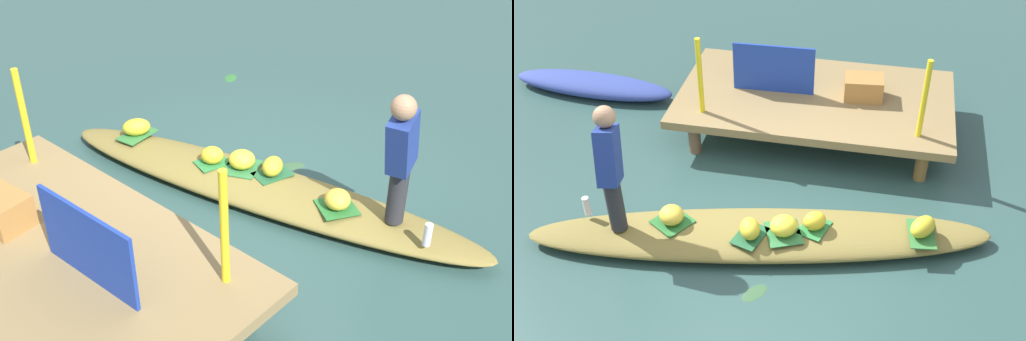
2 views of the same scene
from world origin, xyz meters
TOP-DOWN VIEW (x-y plane):
  - canal_water at (0.00, 0.00)m, footprint 40.00×40.00m
  - dock_platform at (0.23, 2.06)m, footprint 3.20×1.80m
  - vendor_boat at (0.00, 0.00)m, footprint 4.53×1.62m
  - leaf_mat_0 at (0.24, -0.03)m, footprint 0.44×0.46m
  - banana_bunch_0 at (0.24, -0.03)m, footprint 0.34×0.33m
  - leaf_mat_1 at (-0.84, -0.09)m, footprint 0.45×0.45m
  - banana_bunch_1 at (-0.84, -0.09)m, footprint 0.33×0.34m
  - leaf_mat_2 at (0.52, 0.10)m, footprint 0.32×0.37m
  - banana_bunch_2 at (0.52, 0.10)m, footprint 0.29×0.28m
  - leaf_mat_3 at (1.52, 0.21)m, footprint 0.29×0.44m
  - banana_bunch_3 at (1.52, 0.21)m, footprint 0.32×0.35m
  - leaf_mat_4 at (-0.06, -0.14)m, footprint 0.34×0.41m
  - banana_bunch_4 at (-0.06, -0.14)m, footprint 0.26×0.30m
  - vendor_person at (-1.33, -0.20)m, footprint 0.26×0.44m
  - water_bottle at (-1.69, -0.15)m, footprint 0.07×0.07m
  - market_banner at (-0.27, 2.06)m, footprint 0.95×0.06m
  - railing_post_west at (-0.97, 1.46)m, footprint 0.06×0.06m
  - railing_post_east at (1.43, 1.46)m, footprint 0.06×0.06m
  - produce_crate at (0.77, 2.13)m, footprint 0.47×0.36m
  - drifting_plant_0 at (0.09, -0.64)m, footprint 0.28×0.31m
  - drifting_plant_1 at (2.11, -1.86)m, footprint 0.27×0.30m

SIDE VIEW (x-z plane):
  - canal_water at x=0.00m, z-range 0.00..0.00m
  - drifting_plant_0 at x=0.09m, z-range 0.00..0.01m
  - drifting_plant_1 at x=2.11m, z-range 0.00..0.01m
  - vendor_boat at x=0.00m, z-range 0.00..0.20m
  - leaf_mat_0 at x=0.24m, z-range 0.20..0.21m
  - leaf_mat_1 at x=-0.84m, z-range 0.20..0.21m
  - leaf_mat_2 at x=0.52m, z-range 0.20..0.21m
  - leaf_mat_3 at x=1.52m, z-range 0.20..0.21m
  - leaf_mat_4 at x=-0.06m, z-range 0.20..0.21m
  - banana_bunch_1 at x=-0.84m, z-range 0.21..0.38m
  - banana_bunch_2 at x=0.52m, z-range 0.21..0.38m
  - banana_bunch_4 at x=-0.06m, z-range 0.21..0.39m
  - banana_bunch_0 at x=0.24m, z-range 0.21..0.39m
  - banana_bunch_3 at x=1.52m, z-range 0.21..0.39m
  - water_bottle at x=-1.69m, z-range 0.20..0.41m
  - dock_platform at x=0.23m, z-range 0.18..0.66m
  - produce_crate at x=0.77m, z-range 0.48..0.74m
  - market_banner at x=-0.27m, z-range 0.48..1.07m
  - vendor_person at x=-1.33m, z-range 0.28..1.53m
  - railing_post_west at x=-0.97m, z-range 0.48..1.38m
  - railing_post_east at x=1.43m, z-range 0.48..1.38m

